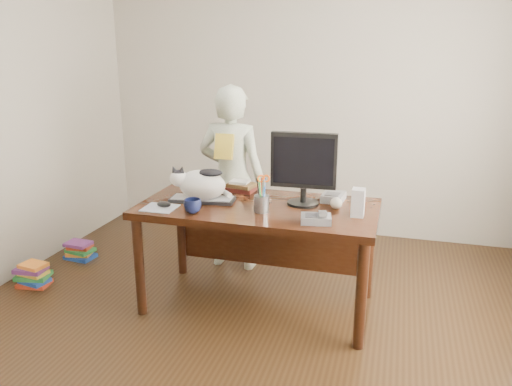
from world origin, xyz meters
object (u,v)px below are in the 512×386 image
(cat, at_px, (200,183))
(book_stack, at_px, (241,187))
(book_pile_b, at_px, (80,250))
(pen_cup, at_px, (262,201))
(baseball, at_px, (336,203))
(desk, at_px, (261,222))
(keyboard, at_px, (202,199))
(coffee_mug, at_px, (193,206))
(calculator, at_px, (333,197))
(speaker, at_px, (358,202))
(person, at_px, (232,179))
(mouse, at_px, (164,204))
(phone, at_px, (317,218))
(book_pile_a, at_px, (33,275))
(monitor, at_px, (304,165))

(cat, height_order, book_stack, cat)
(cat, height_order, book_pile_b, cat)
(pen_cup, bearing_deg, baseball, 22.82)
(desk, height_order, keyboard, keyboard)
(coffee_mug, xyz_separation_m, calculator, (0.84, 0.51, -0.02))
(book_stack, bearing_deg, keyboard, -112.23)
(book_pile_b, bearing_deg, speaker, -9.26)
(calculator, xyz_separation_m, person, (-0.87, 0.36, -0.02))
(mouse, distance_m, baseball, 1.15)
(cat, relative_size, phone, 2.13)
(pen_cup, xyz_separation_m, phone, (0.38, -0.11, -0.04))
(pen_cup, bearing_deg, cat, 167.38)
(keyboard, height_order, person, person)
(mouse, height_order, speaker, speaker)
(book_stack, relative_size, calculator, 1.10)
(phone, height_order, baseball, phone)
(keyboard, xyz_separation_m, coffee_mug, (0.04, -0.25, 0.03))
(mouse, distance_m, book_pile_a, 1.35)
(desk, bearing_deg, calculator, 19.10)
(book_pile_a, bearing_deg, keyboard, 7.78)
(cat, height_order, book_pile_a, cat)
(desk, height_order, cat, cat)
(keyboard, xyz_separation_m, mouse, (-0.19, -0.21, 0.01))
(baseball, height_order, book_pile_b, baseball)
(monitor, distance_m, calculator, 0.35)
(monitor, xyz_separation_m, book_pile_b, (-2.01, 0.26, -0.96))
(book_stack, bearing_deg, monitor, -14.49)
(coffee_mug, relative_size, calculator, 0.55)
(calculator, bearing_deg, book_pile_b, -177.49)
(keyboard, xyz_separation_m, phone, (0.84, -0.22, 0.01))
(phone, distance_m, book_pile_b, 2.35)
(desk, relative_size, person, 1.06)
(monitor, bearing_deg, book_pile_b, 170.33)
(desk, height_order, phone, phone)
(pen_cup, bearing_deg, coffee_mug, -161.50)
(person, bearing_deg, mouse, 77.76)
(monitor, bearing_deg, phone, -67.33)
(cat, bearing_deg, book_stack, 51.31)
(desk, xyz_separation_m, monitor, (0.29, 0.01, 0.43))
(pen_cup, height_order, book_pile_b, pen_cup)
(coffee_mug, distance_m, baseball, 0.94)
(pen_cup, xyz_separation_m, baseball, (0.46, 0.19, -0.03))
(keyboard, distance_m, baseball, 0.92)
(desk, xyz_separation_m, coffee_mug, (-0.36, -0.35, 0.19))
(book_stack, height_order, book_pile_b, book_stack)
(book_stack, xyz_separation_m, book_pile_a, (-1.53, -0.50, -0.70))
(person, bearing_deg, monitor, 143.67)
(baseball, distance_m, book_pile_b, 2.37)
(cat, height_order, baseball, cat)
(monitor, height_order, mouse, monitor)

